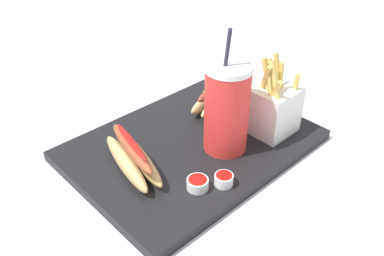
# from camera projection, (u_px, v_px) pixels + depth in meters

# --- Properties ---
(ground_plane) EXTENTS (2.40, 2.40, 0.02)m
(ground_plane) POSITION_uv_depth(u_px,v_px,m) (192.00, 153.00, 0.82)
(ground_plane) COLOR silver
(food_tray) EXTENTS (0.45, 0.33, 0.02)m
(food_tray) POSITION_uv_depth(u_px,v_px,m) (192.00, 145.00, 0.81)
(food_tray) COLOR black
(food_tray) RESTS_ON ground_plane
(soda_cup) EXTENTS (0.08, 0.08, 0.23)m
(soda_cup) POSITION_uv_depth(u_px,v_px,m) (227.00, 108.00, 0.74)
(soda_cup) COLOR red
(soda_cup) RESTS_ON food_tray
(fries_basket) EXTENTS (0.09, 0.07, 0.16)m
(fries_basket) POSITION_uv_depth(u_px,v_px,m) (274.00, 109.00, 0.80)
(fries_basket) COLOR white
(fries_basket) RESTS_ON food_tray
(hot_dog_1) EXTENTS (0.09, 0.18, 0.06)m
(hot_dog_1) POSITION_uv_depth(u_px,v_px,m) (133.00, 157.00, 0.72)
(hot_dog_1) COLOR tan
(hot_dog_1) RESTS_ON food_tray
(hot_dog_2) EXTENTS (0.16, 0.08, 0.06)m
(hot_dog_2) POSITION_uv_depth(u_px,v_px,m) (217.00, 97.00, 0.89)
(hot_dog_2) COLOR #DBB775
(hot_dog_2) RESTS_ON food_tray
(ketchup_cup_1) EXTENTS (0.03, 0.03, 0.02)m
(ketchup_cup_1) POSITION_uv_depth(u_px,v_px,m) (224.00, 179.00, 0.69)
(ketchup_cup_1) COLOR white
(ketchup_cup_1) RESTS_ON food_tray
(ketchup_cup_2) EXTENTS (0.04, 0.04, 0.02)m
(ketchup_cup_2) POSITION_uv_depth(u_px,v_px,m) (198.00, 183.00, 0.68)
(ketchup_cup_2) COLOR white
(ketchup_cup_2) RESTS_ON food_tray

